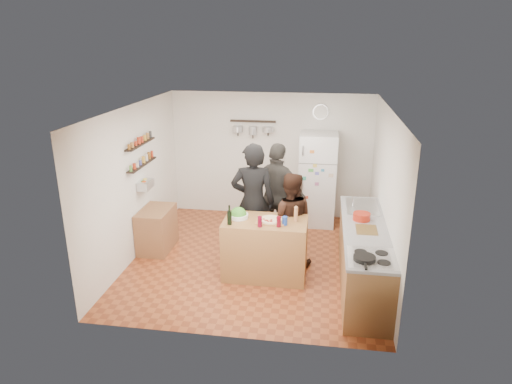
% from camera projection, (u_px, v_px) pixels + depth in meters
% --- Properties ---
extents(room_shell, '(4.20, 4.20, 4.20)m').
position_uv_depth(room_shell, '(259.00, 181.00, 7.55)').
color(room_shell, brown).
rests_on(room_shell, ground).
extents(prep_island, '(1.25, 0.72, 0.91)m').
position_uv_depth(prep_island, '(265.00, 248.00, 6.95)').
color(prep_island, olive).
rests_on(prep_island, floor).
extents(pizza_board, '(0.42, 0.34, 0.02)m').
position_uv_depth(pizza_board, '(271.00, 221.00, 6.77)').
color(pizza_board, '#996737').
rests_on(pizza_board, prep_island).
extents(pizza, '(0.34, 0.34, 0.02)m').
position_uv_depth(pizza, '(271.00, 220.00, 6.77)').
color(pizza, beige).
rests_on(pizza, pizza_board).
extents(salad_bowl, '(0.30, 0.30, 0.06)m').
position_uv_depth(salad_bowl, '(238.00, 216.00, 6.90)').
color(salad_bowl, silver).
rests_on(salad_bowl, prep_island).
extents(wine_bottle, '(0.07, 0.07, 0.21)m').
position_uv_depth(wine_bottle, '(229.00, 218.00, 6.64)').
color(wine_bottle, black).
rests_on(wine_bottle, prep_island).
extents(wine_glass_near, '(0.06, 0.06, 0.16)m').
position_uv_depth(wine_glass_near, '(260.00, 222.00, 6.56)').
color(wine_glass_near, '#58071A').
rests_on(wine_glass_near, prep_island).
extents(wine_glass_far, '(0.06, 0.06, 0.16)m').
position_uv_depth(wine_glass_far, '(279.00, 222.00, 6.56)').
color(wine_glass_far, '#550712').
rests_on(wine_glass_far, prep_island).
extents(pepper_mill, '(0.06, 0.06, 0.19)m').
position_uv_depth(pepper_mill, '(296.00, 215.00, 6.76)').
color(pepper_mill, '#B1764A').
rests_on(pepper_mill, prep_island).
extents(salt_canister, '(0.08, 0.08, 0.13)m').
position_uv_depth(salt_canister, '(285.00, 221.00, 6.63)').
color(salt_canister, navy).
rests_on(salt_canister, prep_island).
extents(person_left, '(0.76, 0.55, 1.96)m').
position_uv_depth(person_left, '(253.00, 202.00, 7.36)').
color(person_left, black).
rests_on(person_left, floor).
extents(person_center, '(0.76, 0.60, 1.54)m').
position_uv_depth(person_center, '(290.00, 220.00, 7.21)').
color(person_center, black).
rests_on(person_center, floor).
extents(person_back, '(1.17, 0.83, 1.85)m').
position_uv_depth(person_back, '(278.00, 196.00, 7.80)').
color(person_back, '#2A2825').
rests_on(person_back, floor).
extents(counter_run, '(0.63, 2.63, 0.90)m').
position_uv_depth(counter_run, '(364.00, 257.00, 6.69)').
color(counter_run, '#9E7042').
rests_on(counter_run, floor).
extents(stove_top, '(0.60, 0.62, 0.02)m').
position_uv_depth(stove_top, '(372.00, 258.00, 5.65)').
color(stove_top, white).
rests_on(stove_top, counter_run).
extents(skillet, '(0.27, 0.27, 0.05)m').
position_uv_depth(skillet, '(364.00, 258.00, 5.57)').
color(skillet, black).
rests_on(skillet, stove_top).
extents(sink, '(0.50, 0.80, 0.03)m').
position_uv_depth(sink, '(362.00, 207.00, 7.34)').
color(sink, silver).
rests_on(sink, counter_run).
extents(cutting_board, '(0.30, 0.40, 0.02)m').
position_uv_depth(cutting_board, '(367.00, 230.00, 6.47)').
color(cutting_board, brown).
rests_on(cutting_board, counter_run).
extents(red_bowl, '(0.26, 0.26, 0.11)m').
position_uv_depth(red_bowl, '(362.00, 217.00, 6.79)').
color(red_bowl, '#A62313').
rests_on(red_bowl, counter_run).
extents(fridge, '(0.70, 0.68, 1.80)m').
position_uv_depth(fridge, '(317.00, 179.00, 8.81)').
color(fridge, white).
rests_on(fridge, floor).
extents(wall_clock, '(0.30, 0.03, 0.30)m').
position_uv_depth(wall_clock, '(321.00, 112.00, 8.71)').
color(wall_clock, silver).
rests_on(wall_clock, back_wall).
extents(spice_shelf_lower, '(0.12, 1.00, 0.02)m').
position_uv_depth(spice_shelf_lower, '(142.00, 165.00, 7.57)').
color(spice_shelf_lower, black).
rests_on(spice_shelf_lower, left_wall).
extents(spice_shelf_upper, '(0.12, 1.00, 0.02)m').
position_uv_depth(spice_shelf_upper, '(140.00, 144.00, 7.46)').
color(spice_shelf_upper, black).
rests_on(spice_shelf_upper, left_wall).
extents(produce_basket, '(0.18, 0.35, 0.14)m').
position_uv_depth(produce_basket, '(146.00, 185.00, 7.68)').
color(produce_basket, silver).
rests_on(produce_basket, left_wall).
extents(side_table, '(0.50, 0.80, 0.73)m').
position_uv_depth(side_table, '(157.00, 229.00, 7.86)').
color(side_table, olive).
rests_on(side_table, floor).
extents(pot_rack, '(0.90, 0.04, 0.04)m').
position_uv_depth(pot_rack, '(253.00, 121.00, 8.88)').
color(pot_rack, black).
rests_on(pot_rack, back_wall).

